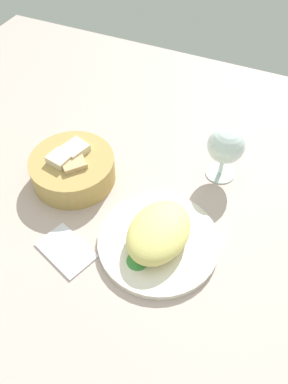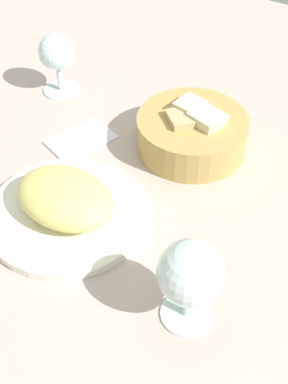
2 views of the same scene
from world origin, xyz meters
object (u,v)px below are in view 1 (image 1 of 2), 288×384
object	(u,v)px
wine_glass_near	(226,147)
folded_napkin	(66,250)
plate	(158,241)
bread_basket	(73,168)

from	to	relation	value
wine_glass_near	folded_napkin	bearing A→B (deg)	146.21
folded_napkin	wine_glass_near	bearing A→B (deg)	-103.63
plate	wine_glass_near	world-z (taller)	wine_glass_near
bread_basket	folded_napkin	distance (cm)	19.00
bread_basket	plate	bearing A→B (deg)	-109.12
plate	wine_glass_near	bearing A→B (deg)	-13.86
plate	wine_glass_near	xyz separation A→B (cm)	(22.79, -5.62, 7.52)
plate	wine_glass_near	distance (cm)	24.65
wine_glass_near	folded_napkin	xyz separation A→B (cm)	(-31.53, 21.10, -7.82)
plate	folded_napkin	size ratio (longest dim) A/B	2.13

